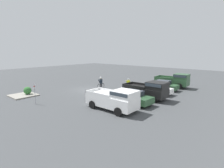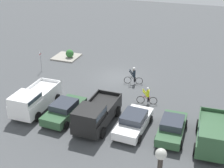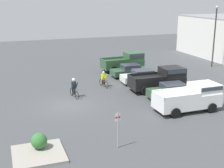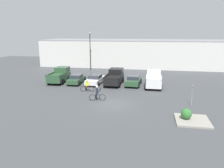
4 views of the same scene
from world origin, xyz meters
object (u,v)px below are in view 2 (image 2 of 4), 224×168
sedan_0 (172,127)px  sedan_2 (64,110)px  pickup_truck_1 (96,114)px  shrub (70,53)px  sedan_1 (134,122)px  fire_lane_sign (41,59)px  cyclist_0 (134,75)px  pickup_truck_0 (213,135)px  cyclist_1 (147,96)px  pickup_truck_2 (34,100)px

sedan_0 → sedan_2: 8.41m
pickup_truck_1 → shrub: 14.84m
sedan_1 → pickup_truck_1: size_ratio=0.86×
sedan_1 → fire_lane_sign: fire_lane_sign is taller
sedan_2 → sedan_0: bearing=-177.2°
cyclist_0 → fire_lane_sign: size_ratio=0.82×
pickup_truck_0 → sedan_2: size_ratio=1.11×
sedan_1 → shrub: size_ratio=4.80×
fire_lane_sign → cyclist_1: bearing=165.4°
sedan_0 → cyclist_1: size_ratio=2.39×
pickup_truck_2 → cyclist_0: pickup_truck_2 is taller
sedan_2 → cyclist_0: bearing=-113.6°
sedan_1 → cyclist_1: cyclist_1 is taller
sedan_0 → sedan_1: 2.81m
pickup_truck_1 → pickup_truck_2: pickup_truck_1 is taller
pickup_truck_1 → cyclist_0: (-0.63, -8.18, -0.20)m
cyclist_1 → sedan_1: bearing=89.9°
sedan_0 → cyclist_0: bearing=-56.2°
cyclist_0 → cyclist_1: cyclist_0 is taller
sedan_1 → fire_lane_sign: bearing=-31.0°
pickup_truck_0 → pickup_truck_2: pickup_truck_0 is taller
sedan_2 → fire_lane_sign: fire_lane_sign is taller
sedan_1 → pickup_truck_1: pickup_truck_1 is taller
sedan_0 → fire_lane_sign: (15.08, -7.20, 0.66)m
pickup_truck_2 → cyclist_0: bearing=-128.8°
pickup_truck_2 → cyclist_0: size_ratio=2.80×
sedan_1 → pickup_truck_2: bearing=0.8°
pickup_truck_2 → shrub: pickup_truck_2 is taller
pickup_truck_0 → fire_lane_sign: fire_lane_sign is taller
shrub → sedan_0: bearing=140.3°
sedan_2 → pickup_truck_0: bearing=179.1°
fire_lane_sign → pickup_truck_0: bearing=156.5°
cyclist_0 → shrub: size_ratio=1.96×
sedan_0 → pickup_truck_2: bearing=1.5°
sedan_2 → fire_lane_sign: bearing=-48.7°
sedan_2 → pickup_truck_2: size_ratio=0.87×
pickup_truck_2 → sedan_0: bearing=-178.5°
sedan_2 → cyclist_0: size_ratio=2.42×
sedan_1 → sedan_2: 5.60m
sedan_0 → cyclist_0: size_ratio=2.31×
sedan_0 → cyclist_0: 8.96m
sedan_2 → cyclist_1: (-5.61, -4.40, 0.07)m
pickup_truck_0 → sedan_1: size_ratio=1.10×
sedan_0 → fire_lane_sign: fire_lane_sign is taller
sedan_1 → pickup_truck_2: 8.41m
pickup_truck_1 → pickup_truck_2: 5.61m
sedan_0 → sedan_1: bearing=3.6°
fire_lane_sign → pickup_truck_2: bearing=117.4°
cyclist_1 → fire_lane_sign: 12.71m
pickup_truck_0 → pickup_truck_1: (8.43, 0.15, -0.01)m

